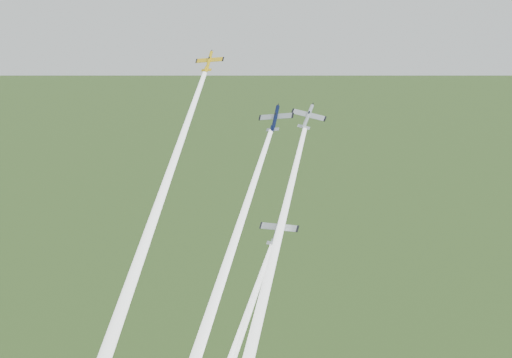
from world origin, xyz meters
The scene contains 7 objects.
plane_yellow centered at (-13.40, 6.73, 114.64)m, with size 6.81×6.76×1.07m, color yellow, non-canonical shape.
smoke_trail_yellow centered at (-17.67, -21.31, 85.63)m, with size 2.84×2.84×74.75m, color white, non-canonical shape.
plane_navy centered at (2.17, 3.79, 103.06)m, with size 8.18×8.12×1.28m, color #0C1435, non-canonical shape.
smoke_trail_navy centered at (-3.72, -23.54, 74.47)m, with size 2.84×2.84×73.57m, color white, non-canonical shape.
plane_silver_right centered at (9.03, 5.80, 103.33)m, with size 7.79×7.73×1.22m, color silver, non-canonical shape.
smoke_trail_silver_right centered at (5.26, -21.73, 74.91)m, with size 2.84×2.84×73.10m, color white, non-canonical shape.
plane_silver_low centered at (5.65, -11.31, 83.23)m, with size 8.69×8.62×1.36m, color #A6AEB4, non-canonical shape.
Camera 1 is at (26.92, -131.03, 130.04)m, focal length 45.00 mm.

